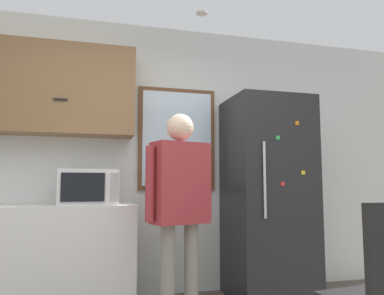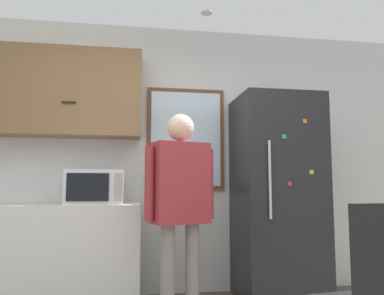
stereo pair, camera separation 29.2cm
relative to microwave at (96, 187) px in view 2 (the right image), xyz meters
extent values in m
cube|color=silver|center=(0.58, 0.41, 0.31)|extent=(6.00, 0.06, 2.70)
cube|color=silver|center=(-0.61, 0.07, -0.60)|extent=(2.01, 0.63, 0.90)
cube|color=olive|center=(-0.61, 0.23, 0.89)|extent=(2.01, 0.31, 0.83)
cube|color=black|center=(-0.26, 0.06, 0.77)|extent=(0.12, 0.01, 0.01)
cube|color=white|center=(0.00, 0.00, 0.00)|extent=(0.48, 0.41, 0.30)
cube|color=black|center=(-0.04, -0.21, 0.00)|extent=(0.34, 0.01, 0.23)
cube|color=#B2B2B2|center=(0.20, -0.21, 0.00)|extent=(0.07, 0.01, 0.24)
cylinder|color=gray|center=(0.59, -0.50, -0.66)|extent=(0.11, 0.11, 0.76)
cylinder|color=gray|center=(0.79, -0.44, -0.66)|extent=(0.11, 0.11, 0.76)
cube|color=maroon|center=(0.69, -0.47, 0.03)|extent=(0.48, 0.34, 0.63)
sphere|color=beige|center=(0.69, -0.47, 0.47)|extent=(0.22, 0.22, 0.22)
cylinder|color=maroon|center=(0.44, -0.55, 0.03)|extent=(0.07, 0.07, 0.56)
cylinder|color=maroon|center=(0.94, -0.40, 0.03)|extent=(0.07, 0.07, 0.56)
cube|color=#232326|center=(1.69, 0.02, -0.09)|extent=(0.76, 0.69, 1.91)
cylinder|color=silver|center=(1.48, -0.34, 0.07)|extent=(0.02, 0.02, 0.67)
cube|color=yellow|center=(1.87, -0.33, 0.13)|extent=(0.04, 0.01, 0.04)
cube|color=red|center=(1.66, -0.33, 0.03)|extent=(0.04, 0.01, 0.04)
cube|color=green|center=(1.62, -0.33, 0.44)|extent=(0.04, 0.01, 0.04)
cube|color=orange|center=(1.82, -0.33, 0.58)|extent=(0.04, 0.01, 0.04)
cube|color=brown|center=(0.86, 0.37, 0.49)|extent=(0.79, 0.04, 1.04)
cube|color=silver|center=(0.86, 0.35, 0.49)|extent=(0.71, 0.01, 0.96)
cylinder|color=white|center=(0.98, -0.09, 1.64)|extent=(0.11, 0.11, 0.01)
camera|label=1|loc=(0.03, -3.34, 0.01)|focal=35.00mm
camera|label=2|loc=(0.31, -3.40, 0.01)|focal=35.00mm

